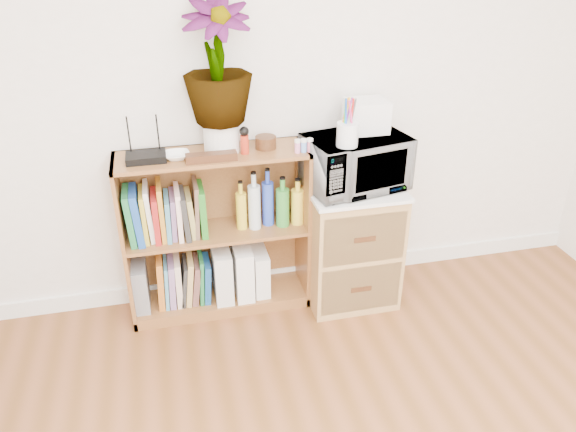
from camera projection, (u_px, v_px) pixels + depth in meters
name	position (u px, v px, depth m)	size (l,w,h in m)	color
skirting_board	(275.00, 276.00, 3.48)	(4.00, 0.02, 0.10)	white
bookshelf	(217.00, 234.00, 3.09)	(1.00, 0.30, 0.95)	brown
wicker_unit	(350.00, 244.00, 3.23)	(0.50, 0.45, 0.70)	#9E7542
microwave	(355.00, 162.00, 2.98)	(0.52, 0.35, 0.29)	silver
pen_cup	(347.00, 134.00, 2.77)	(0.11, 0.11, 0.12)	white
small_appliance	(366.00, 116.00, 2.95)	(0.21, 0.18, 0.17)	white
router	(146.00, 157.00, 2.77)	(0.20, 0.13, 0.04)	black
white_bowl	(176.00, 156.00, 2.79)	(0.13, 0.13, 0.03)	white
plant_pot	(221.00, 137.00, 2.85)	(0.18, 0.18, 0.15)	silver
potted_plant	(217.00, 62.00, 2.68)	(0.34, 0.34, 0.60)	#417830
trinket_box	(211.00, 157.00, 2.77)	(0.25, 0.06, 0.04)	#36200E
kokeshi_doll	(245.00, 144.00, 2.84)	(0.04, 0.04, 0.10)	#AE2915
wooden_bowl	(266.00, 142.00, 2.91)	(0.11, 0.11, 0.06)	#391E0F
paint_jars	(304.00, 147.00, 2.86)	(0.12, 0.04, 0.06)	pink
file_box	(141.00, 285.00, 3.13)	(0.08, 0.22, 0.27)	slate
magazine_holder_left	(222.00, 272.00, 3.20)	(0.10, 0.25, 0.31)	silver
magazine_holder_mid	(242.00, 269.00, 3.22)	(0.10, 0.25, 0.31)	white
magazine_holder_right	(260.00, 271.00, 3.25)	(0.08, 0.21, 0.27)	silver
cookbooks	(166.00, 213.00, 2.96)	(0.41, 0.20, 0.31)	#1E733E
liquor_bottles	(277.00, 200.00, 3.08)	(0.46, 0.07, 0.32)	gold
lower_books	(183.00, 279.00, 3.17)	(0.30, 0.19, 0.30)	#B86520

